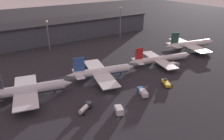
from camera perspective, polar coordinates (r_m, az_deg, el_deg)
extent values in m
plane|color=#26262B|center=(96.43, -0.86, -6.99)|extent=(600.00, 600.00, 0.00)
cube|color=#3D424C|center=(179.15, -18.48, 9.01)|extent=(190.60, 24.44, 14.23)
cube|color=black|center=(177.48, -18.80, 11.41)|extent=(190.60, 26.44, 1.20)
cylinder|color=silver|center=(100.35, -20.83, -4.72)|extent=(30.04, 11.09, 4.30)
cylinder|color=#333842|center=(100.69, -20.77, -5.09)|extent=(28.44, 10.12, 3.66)
cone|color=silver|center=(100.86, -11.66, -3.39)|extent=(5.97, 5.17, 4.09)
cube|color=silver|center=(100.67, -21.63, -5.10)|extent=(16.42, 32.52, 0.36)
cylinder|color=gray|center=(109.06, -21.08, -3.58)|extent=(5.15, 3.40, 2.37)
cylinder|color=gray|center=(93.68, -20.92, -8.26)|extent=(5.15, 3.40, 2.37)
cylinder|color=black|center=(101.83, -14.72, -5.43)|extent=(0.50, 0.50, 1.94)
cylinder|color=black|center=(103.39, -21.42, -5.92)|extent=(0.50, 0.50, 1.94)
cylinder|color=black|center=(100.37, -21.40, -6.85)|extent=(0.50, 0.50, 1.94)
cylinder|color=white|center=(111.67, -2.48, -0.29)|extent=(28.67, 10.46, 3.97)
cylinder|color=#2D519E|center=(111.95, -2.47, -0.62)|extent=(27.14, 9.55, 3.37)
cone|color=white|center=(116.87, 4.74, 0.79)|extent=(5.50, 4.77, 3.77)
cone|color=white|center=(108.28, -10.38, -1.32)|extent=(6.57, 4.66, 3.37)
cube|color=#2D519E|center=(106.80, -8.66, 1.47)|extent=(5.49, 1.67, 6.95)
cube|color=white|center=(108.63, -8.79, -0.95)|extent=(6.89, 13.65, 0.24)
cube|color=white|center=(111.49, -3.17, -0.63)|extent=(16.90, 37.38, 0.36)
cylinder|color=gray|center=(121.19, -4.21, 0.73)|extent=(4.75, 3.13, 2.18)
cylinder|color=gray|center=(103.60, -1.02, -3.43)|extent=(4.75, 3.13, 2.18)
cylinder|color=black|center=(115.99, 2.24, -0.89)|extent=(0.50, 0.50, 1.78)
cylinder|color=black|center=(113.87, -3.38, -1.41)|extent=(0.50, 0.50, 1.78)
cylinder|color=black|center=(111.13, -2.90, -2.06)|extent=(0.50, 0.50, 1.78)
cylinder|color=silver|center=(133.38, 12.72, 2.94)|extent=(35.38, 11.39, 3.25)
cylinder|color=silver|center=(133.58, 12.70, 2.71)|extent=(33.53, 10.51, 2.76)
cone|color=silver|center=(144.07, 19.06, 3.77)|extent=(4.51, 3.90, 3.09)
cone|color=silver|center=(124.45, 5.34, 2.03)|extent=(5.38, 3.81, 2.76)
cube|color=red|center=(124.50, 7.09, 4.24)|extent=(4.52, 1.44, 6.52)
cube|color=silver|center=(125.73, 6.70, 2.32)|extent=(5.73, 11.56, 0.24)
cube|color=silver|center=(132.60, 12.06, 2.69)|extent=(14.09, 31.67, 0.36)
cylinder|color=gray|center=(140.38, 10.56, 3.52)|extent=(3.89, 2.56, 1.79)
cylinder|color=gray|center=(126.96, 14.45, 0.92)|extent=(3.89, 2.56, 1.79)
cylinder|color=black|center=(141.09, 16.92, 2.62)|extent=(0.50, 0.50, 1.46)
cylinder|color=black|center=(134.32, 11.70, 2.10)|extent=(0.50, 0.50, 1.46)
cylinder|color=black|center=(132.29, 12.28, 1.71)|extent=(0.50, 0.50, 1.46)
cylinder|color=white|center=(164.52, 19.86, 6.43)|extent=(32.80, 11.65, 4.20)
cylinder|color=#ADB2B7|center=(164.73, 19.82, 6.18)|extent=(31.06, 10.66, 3.57)
cone|color=white|center=(176.12, 24.33, 6.81)|extent=(5.83, 5.05, 3.99)
cone|color=white|center=(153.85, 14.69, 6.04)|extent=(6.95, 4.93, 3.57)
cube|color=#1E4738|center=(154.68, 16.17, 8.07)|extent=(5.81, 1.75, 7.24)
cube|color=white|center=(155.69, 15.76, 6.25)|extent=(7.12, 13.71, 0.24)
cube|color=white|center=(163.64, 19.38, 6.21)|extent=(17.41, 37.54, 0.36)
cylinder|color=gray|center=(172.20, 17.49, 6.81)|extent=(5.03, 3.32, 2.31)
cylinder|color=gray|center=(157.41, 21.87, 4.62)|extent=(5.03, 3.32, 2.31)
cylinder|color=black|center=(172.78, 22.67, 5.73)|extent=(0.50, 0.50, 1.89)
cylinder|color=black|center=(165.60, 18.91, 5.56)|extent=(0.50, 0.50, 1.89)
cylinder|color=black|center=(163.15, 19.63, 5.19)|extent=(0.50, 0.50, 1.89)
cube|color=#282D38|center=(88.95, -6.07, -8.86)|extent=(3.11, 3.19, 1.72)
cylinder|color=#B7B7BC|center=(86.09, -7.46, -10.13)|extent=(5.06, 4.06, 1.82)
cylinder|color=black|center=(89.76, -6.64, -9.42)|extent=(1.08, 0.98, 0.89)
cylinder|color=black|center=(88.95, -5.63, -9.71)|extent=(1.08, 0.98, 0.89)
cylinder|color=black|center=(86.34, -8.38, -11.03)|extent=(1.08, 0.98, 0.89)
cylinder|color=black|center=(85.50, -7.34, -11.35)|extent=(1.08, 0.98, 0.89)
cube|color=white|center=(86.39, 1.52, -9.75)|extent=(2.97, 2.39, 1.86)
cube|color=silver|center=(83.98, 1.97, -10.60)|extent=(3.58, 3.93, 2.49)
cylinder|color=black|center=(86.75, 0.91, -10.54)|extent=(0.93, 1.08, 0.90)
cylinder|color=black|center=(87.13, 2.17, -10.38)|extent=(0.93, 1.08, 0.90)
cylinder|color=black|center=(84.13, 1.41, -11.78)|extent=(0.93, 1.08, 0.90)
cylinder|color=black|center=(84.52, 2.72, -11.61)|extent=(0.93, 1.08, 0.90)
cube|color=#9EA3A8|center=(131.19, 16.58, 1.45)|extent=(2.54, 2.98, 1.73)
cube|color=silver|center=(129.42, 15.34, 1.43)|extent=(4.42, 3.59, 2.30)
cylinder|color=black|center=(132.26, 16.25, 1.14)|extent=(1.05, 0.88, 0.90)
cylinder|color=black|center=(130.78, 16.67, 0.83)|extent=(1.05, 0.88, 0.90)
cylinder|color=black|center=(130.31, 14.76, 0.97)|extent=(1.05, 0.88, 0.90)
cylinder|color=black|center=(128.81, 15.17, 0.65)|extent=(1.05, 0.88, 0.90)
cube|color=#195199|center=(100.34, 7.37, -4.92)|extent=(3.17, 3.09, 1.51)
cube|color=silver|center=(96.77, 8.29, -5.97)|extent=(4.02, 5.49, 2.01)
cylinder|color=black|center=(100.33, 6.88, -5.56)|extent=(0.89, 1.04, 0.88)
cylinder|color=black|center=(100.96, 7.89, -5.42)|extent=(0.89, 1.04, 0.88)
cylinder|color=black|center=(96.26, 7.95, -7.00)|extent=(0.89, 1.04, 0.88)
cylinder|color=black|center=(96.92, 9.00, -6.84)|extent=(0.89, 1.04, 0.88)
cube|color=gold|center=(107.96, 13.94, -3.34)|extent=(5.18, 7.14, 1.30)
cube|color=black|center=(108.91, 13.70, -2.44)|extent=(1.81, 1.38, 0.80)
cylinder|color=black|center=(109.88, 13.08, -3.28)|extent=(0.94, 1.07, 0.90)
cylinder|color=black|center=(110.48, 13.95, -3.22)|extent=(0.94, 1.07, 0.90)
cylinder|color=black|center=(106.29, 13.84, -4.34)|extent=(0.94, 1.07, 0.90)
cylinder|color=black|center=(106.91, 14.74, -4.27)|extent=(0.94, 1.07, 0.90)
cylinder|color=slate|center=(157.46, -16.29, 8.33)|extent=(0.70, 0.70, 19.45)
sphere|color=beige|center=(155.17, -16.73, 11.99)|extent=(1.80, 1.80, 1.80)
cylinder|color=slate|center=(183.66, 2.19, 12.07)|extent=(0.70, 0.70, 23.64)
sphere|color=beige|center=(181.52, 2.25, 15.90)|extent=(1.80, 1.80, 1.80)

